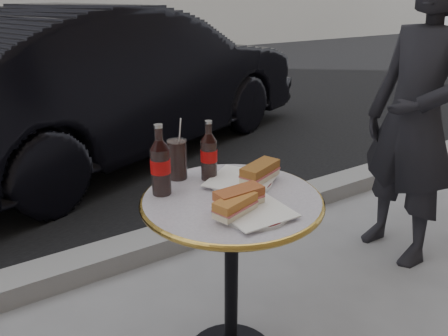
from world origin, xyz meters
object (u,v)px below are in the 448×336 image
parked_car (121,81)px  plate_left (255,213)px  cola_bottle_left (160,160)px  plate_right (241,182)px  pedestrian (416,120)px  bistro_table (231,286)px  cola_glass (177,159)px  cola_bottle_right (209,150)px

parked_car → plate_left: bearing=146.9°
plate_left → cola_bottle_left: bearing=121.1°
plate_right → pedestrian: pedestrian is taller
plate_right → bistro_table: bearing=-139.9°
cola_glass → bistro_table: bearing=-71.4°
cola_bottle_left → pedestrian: pedestrian is taller
cola_bottle_left → cola_bottle_right: bearing=6.2°
bistro_table → pedestrian: (1.24, 0.18, 0.40)m
plate_right → parked_car: size_ratio=0.06×
cola_glass → parked_car: size_ratio=0.04×
bistro_table → cola_glass: 0.51m
parked_car → pedestrian: (0.68, -2.45, 0.13)m
parked_car → cola_glass: bearing=143.4°
plate_right → pedestrian: 1.16m
cola_bottle_right → cola_glass: bearing=144.0°
plate_right → cola_glass: cola_glass is taller
cola_glass → parked_car: bearing=75.0°
cola_bottle_right → pedestrian: pedestrian is taller
cola_bottle_right → plate_left: bearing=-94.1°
plate_right → cola_bottle_left: (-0.28, 0.08, 0.12)m
cola_bottle_left → bistro_table: bearing=-38.7°
plate_right → cola_bottle_left: cola_bottle_left is taller
plate_left → cola_glass: size_ratio=1.44×
pedestrian → plate_left: bearing=-73.7°
pedestrian → bistro_table: bearing=-80.0°
plate_left → cola_glass: bearing=100.5°
bistro_table → pedestrian: pedestrian is taller
plate_left → parked_car: 2.84m
cola_bottle_right → parked_car: 2.53m
cola_bottle_right → pedestrian: (1.22, 0.01, -0.08)m
cola_bottle_right → pedestrian: bearing=0.3°
parked_car → pedestrian: size_ratio=2.53×
bistro_table → cola_glass: bearing=108.6°
bistro_table → plate_right: bearing=40.1°
cola_bottle_left → cola_bottle_right: size_ratio=1.11×
plate_right → cola_glass: bearing=135.3°
plate_left → plate_right: size_ratio=0.94×
plate_left → parked_car: size_ratio=0.05×
cola_bottle_right → cola_glass: 0.12m
cola_bottle_left → pedestrian: 1.43m
plate_left → cola_bottle_left: 0.36m
cola_bottle_left → cola_bottle_right: 0.20m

